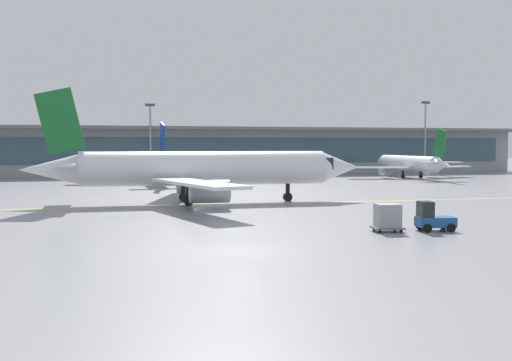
# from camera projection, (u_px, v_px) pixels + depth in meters

# --- Properties ---
(ground_plane) EXTENTS (400.00, 400.00, 0.00)m
(ground_plane) POSITION_uv_depth(u_px,v_px,m) (240.00, 251.00, 34.56)
(ground_plane) COLOR gray
(taxiway_centreline_stripe) EXTENTS (109.97, 3.50, 0.01)m
(taxiway_centreline_stripe) POSITION_uv_depth(u_px,v_px,m) (209.00, 205.00, 60.85)
(taxiway_centreline_stripe) COLOR yellow
(taxiway_centreline_stripe) RESTS_ON ground_plane
(terminal_concourse) EXTENTS (170.60, 11.00, 9.60)m
(terminal_concourse) POSITION_uv_depth(u_px,v_px,m) (138.00, 150.00, 119.62)
(terminal_concourse) COLOR #8C939E
(terminal_concourse) RESTS_ON ground_plane
(gate_airplane_1) EXTENTS (26.15, 28.14, 9.32)m
(gate_airplane_1) POSITION_uv_depth(u_px,v_px,m) (152.00, 165.00, 95.70)
(gate_airplane_1) COLOR silver
(gate_airplane_1) RESTS_ON ground_plane
(gate_airplane_2) EXTENTS (24.75, 26.52, 8.81)m
(gate_airplane_2) POSITION_uv_depth(u_px,v_px,m) (409.00, 163.00, 110.26)
(gate_airplane_2) COLOR silver
(gate_airplane_2) RESTS_ON ground_plane
(taxiing_regional_jet) EXTENTS (35.21, 32.78, 11.68)m
(taxiing_regional_jet) POSITION_uv_depth(u_px,v_px,m) (201.00, 169.00, 62.47)
(taxiing_regional_jet) COLOR silver
(taxiing_regional_jet) RESTS_ON ground_plane
(baggage_tug) EXTENTS (2.79, 1.97, 2.10)m
(baggage_tug) POSITION_uv_depth(u_px,v_px,m) (432.00, 218.00, 42.40)
(baggage_tug) COLOR #194C8C
(baggage_tug) RESTS_ON ground_plane
(cargo_dolly_lead) EXTENTS (2.33, 1.92, 1.94)m
(cargo_dolly_lead) POSITION_uv_depth(u_px,v_px,m) (388.00, 217.00, 42.08)
(cargo_dolly_lead) COLOR #595B60
(cargo_dolly_lead) RESTS_ON ground_plane
(apron_light_mast_1) EXTENTS (1.80, 0.36, 13.71)m
(apron_light_mast_1) POSITION_uv_depth(u_px,v_px,m) (150.00, 137.00, 113.07)
(apron_light_mast_1) COLOR gray
(apron_light_mast_1) RESTS_ON ground_plane
(apron_light_mast_2) EXTENTS (1.80, 0.36, 15.13)m
(apron_light_mast_2) POSITION_uv_depth(u_px,v_px,m) (425.00, 134.00, 126.73)
(apron_light_mast_2) COLOR gray
(apron_light_mast_2) RESTS_ON ground_plane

